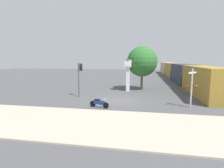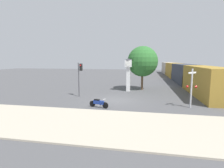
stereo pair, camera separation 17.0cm
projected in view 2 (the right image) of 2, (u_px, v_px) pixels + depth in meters
name	position (u px, v px, depth m)	size (l,w,h in m)	color
ground_plane	(116.00, 100.00, 18.12)	(120.00, 120.00, 0.00)	#4C4C4F
sidewalk_strip	(99.00, 124.00, 11.28)	(36.00, 6.00, 0.10)	#B2A893
motorcycle	(99.00, 103.00, 15.33)	(1.82, 0.63, 0.82)	black
clock_tower	(128.00, 70.00, 23.06)	(1.08, 1.08, 4.36)	white
freight_train	(178.00, 71.00, 37.75)	(2.80, 47.16, 3.40)	olive
traffic_light	(80.00, 73.00, 19.66)	(0.50, 0.35, 3.86)	#47474C
railroad_crossing_signal	(191.00, 87.00, 15.07)	(0.90, 0.82, 3.43)	#B7B7BC
street_tree	(143.00, 61.00, 24.09)	(4.19, 4.19, 6.06)	brown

